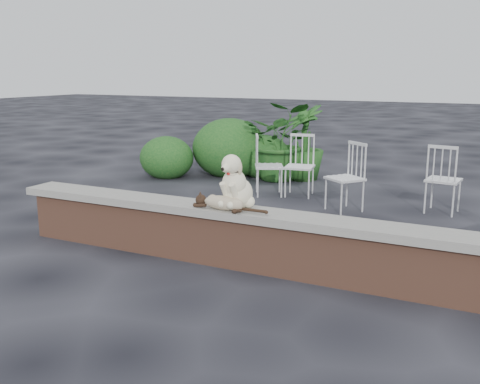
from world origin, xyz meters
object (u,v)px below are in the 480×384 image
at_px(cat, 224,202).
at_px(potted_plant_b, 303,142).
at_px(dog, 238,180).
at_px(potted_plant_a, 281,141).
at_px(chair_a, 300,166).
at_px(chair_e, 269,165).
at_px(chair_c, 444,179).
at_px(chair_b, 345,177).

bearing_deg(cat, potted_plant_b, 106.77).
height_order(dog, potted_plant_a, potted_plant_a).
distance_m(chair_a, potted_plant_a, 1.28).
xyz_separation_m(cat, chair_e, (-0.84, 3.11, -0.19)).
bearing_deg(potted_plant_a, cat, -75.38).
bearing_deg(dog, chair_c, 68.61).
bearing_deg(chair_a, chair_e, -169.46).
height_order(chair_b, potted_plant_a, potted_plant_a).
height_order(chair_a, chair_b, same).
height_order(cat, chair_c, chair_c).
relative_size(chair_b, potted_plant_b, 0.71).
distance_m(chair_c, potted_plant_b, 2.84).
bearing_deg(chair_a, cat, -92.12).
height_order(chair_e, chair_a, same).
bearing_deg(potted_plant_b, chair_b, -55.61).
xyz_separation_m(chair_e, potted_plant_a, (-0.28, 1.19, 0.22)).
relative_size(dog, chair_e, 0.58).
xyz_separation_m(cat, chair_c, (1.69, 3.16, -0.19)).
xyz_separation_m(chair_e, potted_plant_b, (0.05, 1.40, 0.19)).
relative_size(chair_e, chair_a, 1.00).
distance_m(chair_a, potted_plant_b, 1.32).
bearing_deg(chair_b, chair_e, -160.36).
height_order(chair_e, potted_plant_a, potted_plant_a).
xyz_separation_m(chair_b, potted_plant_a, (-1.59, 1.63, 0.22)).
relative_size(chair_a, chair_b, 1.00).
bearing_deg(chair_c, potted_plant_b, -21.75).
xyz_separation_m(chair_c, chair_b, (-1.23, -0.48, 0.00)).
xyz_separation_m(dog, chair_e, (-0.92, 2.96, -0.38)).
relative_size(chair_e, potted_plant_a, 0.68).
distance_m(chair_e, chair_a, 0.47).
bearing_deg(potted_plant_a, chair_c, -22.18).
bearing_deg(potted_plant_a, chair_a, -55.27).
xyz_separation_m(chair_a, potted_plant_a, (-0.72, 1.04, 0.22)).
height_order(chair_b, potted_plant_b, potted_plant_b).
bearing_deg(chair_e, dog, 170.87).
xyz_separation_m(dog, chair_b, (0.39, 2.53, -0.38)).
xyz_separation_m(chair_b, potted_plant_b, (-1.26, 1.84, 0.19)).
relative_size(cat, potted_plant_a, 0.67).
height_order(chair_c, chair_a, same).
distance_m(dog, cat, 0.26).
height_order(dog, potted_plant_b, potted_plant_b).
relative_size(cat, chair_a, 0.99).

